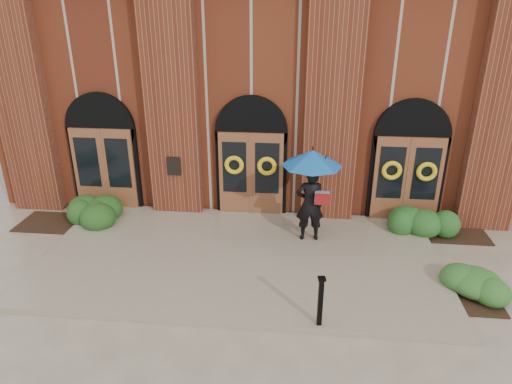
# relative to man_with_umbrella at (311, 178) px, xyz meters

# --- Properties ---
(ground) EXTENTS (90.00, 90.00, 0.00)m
(ground) POSITION_rel_man_with_umbrella_xyz_m (-1.74, -1.21, -1.91)
(ground) COLOR tan
(ground) RESTS_ON ground
(landing) EXTENTS (10.00, 5.30, 0.15)m
(landing) POSITION_rel_man_with_umbrella_xyz_m (-1.74, -1.06, -1.83)
(landing) COLOR gray
(landing) RESTS_ON ground
(church_building) EXTENTS (16.20, 12.53, 7.00)m
(church_building) POSITION_rel_man_with_umbrella_xyz_m (-1.74, 7.57, 1.59)
(church_building) COLOR #602814
(church_building) RESTS_ON ground
(man_with_umbrella) EXTENTS (1.75, 1.75, 2.51)m
(man_with_umbrella) POSITION_rel_man_with_umbrella_xyz_m (0.00, 0.00, 0.00)
(man_with_umbrella) COLOR black
(man_with_umbrella) RESTS_ON landing
(metal_post) EXTENTS (0.17, 0.17, 1.10)m
(metal_post) POSITION_rel_man_with_umbrella_xyz_m (0.20, -3.56, -1.18)
(metal_post) COLOR black
(metal_post) RESTS_ON landing
(hedge_wall_left) EXTENTS (2.89, 1.15, 0.74)m
(hedge_wall_left) POSITION_rel_man_with_umbrella_xyz_m (-6.94, 0.44, -1.54)
(hedge_wall_left) COLOR #204617
(hedge_wall_left) RESTS_ON ground
(hedge_wall_right) EXTENTS (2.85, 1.14, 0.73)m
(hedge_wall_right) POSITION_rel_man_with_umbrella_xyz_m (3.46, 0.99, -1.54)
(hedge_wall_right) COLOR #214E1B
(hedge_wall_right) RESTS_ON ground
(hedge_front_right) EXTENTS (1.51, 1.30, 0.54)m
(hedge_front_right) POSITION_rel_man_with_umbrella_xyz_m (3.36, -2.07, -1.64)
(hedge_front_right) COLOR #2B5920
(hedge_front_right) RESTS_ON ground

